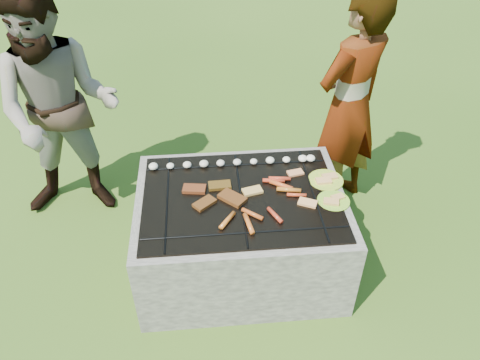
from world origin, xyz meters
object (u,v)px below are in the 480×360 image
object	(u,v)px
fire_pit	(241,234)
cook	(349,106)
bystander	(60,111)
plate_near	(333,201)
plate_far	(326,180)

from	to	relation	value
fire_pit	cook	world-z (taller)	cook
bystander	cook	bearing A→B (deg)	-0.97
bystander	plate_near	bearing A→B (deg)	-24.13
fire_pit	plate_near	xyz separation A→B (m)	(0.56, -0.09, 0.33)
cook	bystander	world-z (taller)	bystander
fire_pit	plate_far	size ratio (longest dim) A/B	4.85
fire_pit	plate_near	world-z (taller)	plate_near
plate_far	cook	world-z (taller)	cook
bystander	fire_pit	bearing A→B (deg)	-30.52
cook	plate_near	bearing A→B (deg)	38.70
plate_near	bystander	xyz separation A→B (m)	(-1.74, 0.81, 0.25)
plate_far	plate_near	size ratio (longest dim) A/B	1.09
cook	bystander	size ratio (longest dim) A/B	0.97
fire_pit	plate_far	bearing A→B (deg)	11.33
cook	bystander	xyz separation A→B (m)	(-2.01, 0.06, 0.03)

